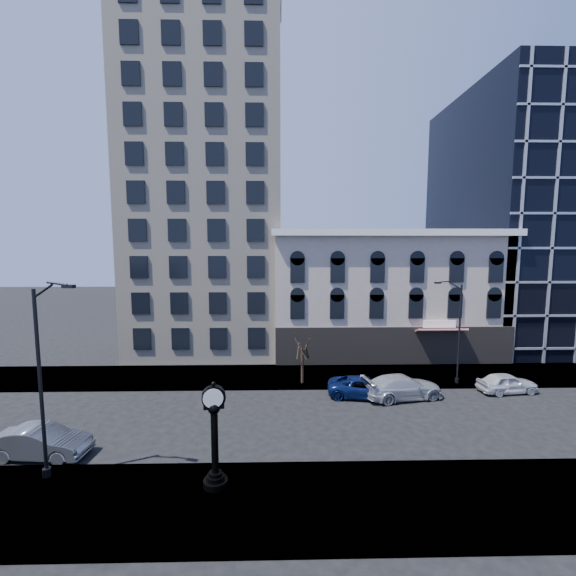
{
  "coord_description": "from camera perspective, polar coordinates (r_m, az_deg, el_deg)",
  "views": [
    {
      "loc": [
        1.4,
        -23.41,
        11.06
      ],
      "look_at": [
        2.0,
        4.0,
        8.0
      ],
      "focal_mm": 24.0,
      "sensor_mm": 36.0,
      "label": 1
    }
  ],
  "objects": [
    {
      "name": "ground",
      "position": [
        25.93,
        -4.47,
        -18.9
      ],
      "size": [
        160.0,
        160.0,
        0.0
      ],
      "primitive_type": "plane",
      "color": "black",
      "rests_on": "ground"
    },
    {
      "name": "sidewalk_far",
      "position": [
        33.31,
        -3.68,
        -12.93
      ],
      "size": [
        160.0,
        6.0,
        0.12
      ],
      "primitive_type": "cube",
      "color": "gray",
      "rests_on": "ground"
    },
    {
      "name": "sidewalk_near",
      "position": [
        18.99,
        -6.01,
        -29.08
      ],
      "size": [
        160.0,
        6.0,
        0.12
      ],
      "primitive_type": "cube",
      "color": "gray",
      "rests_on": "ground"
    },
    {
      "name": "cream_tower",
      "position": [
        43.74,
        -11.64,
        17.13
      ],
      "size": [
        15.9,
        15.4,
        42.5
      ],
      "color": "beige",
      "rests_on": "ground"
    },
    {
      "name": "victorian_row",
      "position": [
        41.02,
        13.74,
        -0.9
      ],
      "size": [
        22.6,
        11.19,
        12.5
      ],
      "color": "#BBAA9A",
      "rests_on": "ground"
    },
    {
      "name": "glass_office",
      "position": [
        53.93,
        33.73,
        8.44
      ],
      "size": [
        20.0,
        20.15,
        28.0
      ],
      "color": "black",
      "rests_on": "ground"
    },
    {
      "name": "street_clock",
      "position": [
        18.92,
        -10.81,
        -21.17
      ],
      "size": [
        1.12,
        1.12,
        4.93
      ],
      "rotation": [
        0.0,
        0.0,
        0.18
      ],
      "color": "black",
      "rests_on": "sidewalk_near"
    },
    {
      "name": "street_lamp_near",
      "position": [
        20.48,
        -31.91,
        -5.18
      ],
      "size": [
        2.42,
        0.88,
        9.52
      ],
      "rotation": [
        0.0,
        0.0,
        -0.26
      ],
      "color": "black",
      "rests_on": "sidewalk_near"
    },
    {
      "name": "street_lamp_far",
      "position": [
        32.7,
        23.25,
        -2.3
      ],
      "size": [
        2.16,
        0.33,
        8.36
      ],
      "rotation": [
        0.0,
        0.0,
        3.16
      ],
      "color": "black",
      "rests_on": "sidewalk_far"
    },
    {
      "name": "bare_tree_far",
      "position": [
        30.69,
        2.15,
        -8.2
      ],
      "size": [
        2.49,
        2.49,
        4.28
      ],
      "color": "#2E2117",
      "rests_on": "sidewalk_far"
    },
    {
      "name": "car_near_b",
      "position": [
        25.24,
        -32.76,
        -18.64
      ],
      "size": [
        5.05,
        2.1,
        1.63
      ],
      "primitive_type": "imported",
      "rotation": [
        0.0,
        0.0,
        1.49
      ],
      "color": "#595B60",
      "rests_on": "ground"
    },
    {
      "name": "car_far_a",
      "position": [
        29.56,
        11.09,
        -14.23
      ],
      "size": [
        5.52,
        3.28,
        1.44
      ],
      "primitive_type": "imported",
      "rotation": [
        0.0,
        0.0,
        1.39
      ],
      "color": "#0C194C",
      "rests_on": "ground"
    },
    {
      "name": "car_far_b",
      "position": [
        29.96,
        16.61,
        -13.85
      ],
      "size": [
        6.15,
        3.47,
        1.68
      ],
      "primitive_type": "imported",
      "rotation": [
        0.0,
        0.0,
        1.77
      ],
      "color": "#A5A8AD",
      "rests_on": "ground"
    },
    {
      "name": "car_far_c",
      "position": [
        34.07,
        29.69,
        -12.12
      ],
      "size": [
        4.53,
        2.26,
        1.48
      ],
      "primitive_type": "imported",
      "rotation": [
        0.0,
        0.0,
        1.69
      ],
      "color": "silver",
      "rests_on": "ground"
    }
  ]
}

